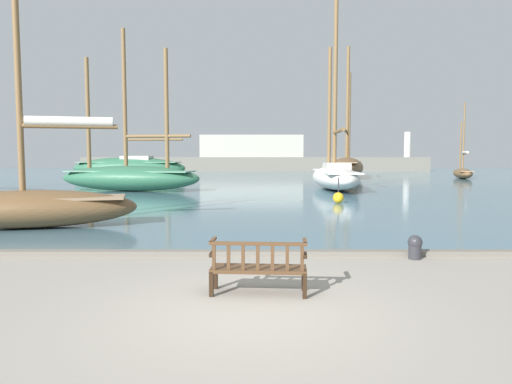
# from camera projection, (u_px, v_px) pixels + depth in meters

# --- Properties ---
(ground_plane) EXTENTS (160.00, 160.00, 0.00)m
(ground_plane) POSITION_uv_depth(u_px,v_px,m) (251.00, 312.00, 6.78)
(ground_plane) COLOR gray
(harbor_water) EXTENTS (100.00, 80.00, 0.08)m
(harbor_water) POSITION_uv_depth(u_px,v_px,m) (256.00, 177.00, 50.64)
(harbor_water) COLOR slate
(harbor_water) RESTS_ON ground
(quay_edge_kerb) EXTENTS (40.00, 0.30, 0.12)m
(quay_edge_kerb) POSITION_uv_depth(u_px,v_px,m) (253.00, 253.00, 10.61)
(quay_edge_kerb) COLOR slate
(quay_edge_kerb) RESTS_ON ground
(park_bench) EXTENTS (1.63, 0.63, 0.92)m
(park_bench) POSITION_uv_depth(u_px,v_px,m) (259.00, 266.00, 7.61)
(park_bench) COLOR black
(park_bench) RESTS_ON ground
(sailboat_far_port) EXTENTS (6.78, 3.36, 9.37)m
(sailboat_far_port) POSITION_uv_depth(u_px,v_px,m) (29.00, 202.00, 14.15)
(sailboat_far_port) COLOR brown
(sailboat_far_port) RESTS_ON harbor_water
(sailboat_outer_starboard) EXTENTS (6.16, 12.17, 13.23)m
(sailboat_outer_starboard) POSITION_uv_depth(u_px,v_px,m) (347.00, 166.00, 46.43)
(sailboat_outer_starboard) COLOR brown
(sailboat_outer_starboard) RESTS_ON harbor_water
(sailboat_distant_harbor) EXTENTS (9.60, 4.21, 10.21)m
(sailboat_distant_harbor) POSITION_uv_depth(u_px,v_px,m) (130.00, 175.00, 29.17)
(sailboat_distant_harbor) COLOR #2D6647
(sailboat_distant_harbor) RESTS_ON harbor_water
(sailboat_mid_port) EXTENTS (11.44, 4.07, 12.46)m
(sailboat_mid_port) POSITION_uv_depth(u_px,v_px,m) (130.00, 167.00, 44.12)
(sailboat_mid_port) COLOR #2D6647
(sailboat_mid_port) RESTS_ON harbor_water
(sailboat_far_starboard) EXTENTS (2.88, 5.68, 7.53)m
(sailboat_far_starboard) POSITION_uv_depth(u_px,v_px,m) (463.00, 172.00, 45.47)
(sailboat_far_starboard) COLOR brown
(sailboat_far_starboard) RESTS_ON harbor_water
(sailboat_centre_channel) EXTENTS (3.18, 10.90, 13.73)m
(sailboat_centre_channel) POSITION_uv_depth(u_px,v_px,m) (335.00, 174.00, 31.05)
(sailboat_centre_channel) COLOR silver
(sailboat_centre_channel) RESTS_ON harbor_water
(mooring_bollard) EXTENTS (0.32, 0.32, 0.54)m
(mooring_bollard) POSITION_uv_depth(u_px,v_px,m) (416.00, 246.00, 10.23)
(mooring_bollard) COLOR #2D2D33
(mooring_bollard) RESTS_ON ground
(channel_buoy) EXTENTS (0.51, 0.51, 1.21)m
(channel_buoy) POSITION_uv_depth(u_px,v_px,m) (339.00, 197.00, 21.68)
(channel_buoy) COLOR gold
(channel_buoy) RESTS_ON harbor_water
(far_breakwater) EXTENTS (51.41, 2.40, 5.89)m
(far_breakwater) POSITION_uv_depth(u_px,v_px,m) (256.00, 159.00, 67.93)
(far_breakwater) COLOR slate
(far_breakwater) RESTS_ON ground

